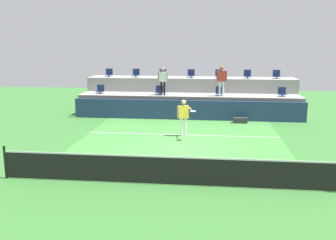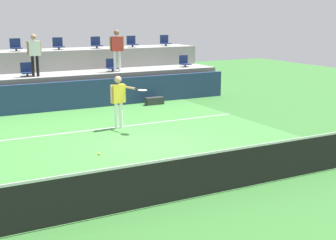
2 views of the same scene
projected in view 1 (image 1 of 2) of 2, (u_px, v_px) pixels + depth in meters
ground_plane at (178, 149)px, 15.48m from camera, size 40.00×40.00×0.00m
court_inner_paint at (180, 143)px, 16.45m from camera, size 9.00×10.00×0.01m
court_service_line at (183, 135)px, 17.81m from camera, size 9.00×0.06×0.00m
tennis_net at (167, 169)px, 11.48m from camera, size 10.48×0.08×1.07m
sponsor_backboard at (187, 110)px, 21.20m from camera, size 13.00×0.16×1.10m
seating_tier_lower at (189, 105)px, 22.45m from camera, size 13.00×1.80×1.25m
seating_tier_upper at (191, 94)px, 24.12m from camera, size 13.00×1.80×2.10m
stadium_chair_lower_far_left at (100, 90)px, 22.81m from camera, size 0.44×0.40×0.52m
stadium_chair_lower_left at (159, 91)px, 22.41m from camera, size 0.44×0.40×0.52m
stadium_chair_lower_right at (220, 92)px, 22.02m from camera, size 0.44×0.40×0.52m
stadium_chair_lower_far_right at (282, 92)px, 21.62m from camera, size 0.44×0.40×0.52m
stadium_chair_upper_far_left at (109, 73)px, 24.38m from camera, size 0.44×0.40×0.52m
stadium_chair_upper_left at (136, 74)px, 24.19m from camera, size 0.44×0.40×0.52m
stadium_chair_upper_mid_left at (163, 74)px, 23.99m from camera, size 0.44×0.40×0.52m
stadium_chair_upper_center at (191, 74)px, 23.79m from camera, size 0.44×0.40×0.52m
stadium_chair_upper_mid_right at (219, 74)px, 23.60m from camera, size 0.44×0.40×0.52m
stadium_chair_upper_right at (247, 75)px, 23.41m from camera, size 0.44×0.40×0.52m
stadium_chair_upper_far_right at (277, 75)px, 23.21m from camera, size 0.44×0.40×0.52m
tennis_player at (184, 114)px, 17.40m from camera, size 0.93×1.15×1.70m
spectator_leaning_on_rail at (163, 79)px, 21.86m from camera, size 0.58×0.24×1.62m
spectator_in_white at (222, 78)px, 21.46m from camera, size 0.61×0.26×1.74m
tennis_ball at (106, 147)px, 13.14m from camera, size 0.07×0.07×0.07m
equipment_bag at (240, 120)px, 20.38m from camera, size 0.76×0.28×0.30m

